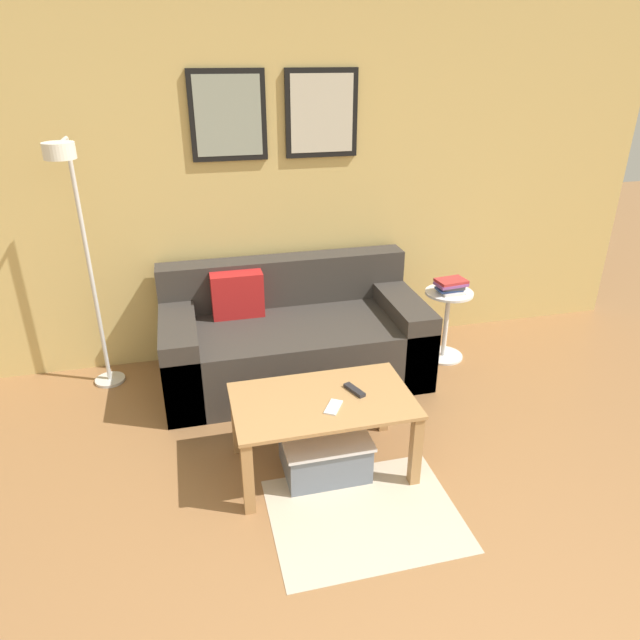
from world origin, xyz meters
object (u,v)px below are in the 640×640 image
object	(u,v)px
storage_bin	(324,452)
book_stack	(451,286)
side_table	(447,318)
couch	(292,339)
coffee_table	(323,412)
cell_phone	(333,407)
remote_control	(354,390)
floor_lamp	(78,230)

from	to	relation	value
storage_bin	book_stack	size ratio (longest dim) A/B	2.02
storage_bin	side_table	size ratio (longest dim) A/B	0.88
couch	storage_bin	size ratio (longest dim) A/B	3.78
coffee_table	book_stack	world-z (taller)	book_stack
couch	book_stack	distance (m)	1.23
side_table	cell_phone	size ratio (longest dim) A/B	3.89
storage_bin	remote_control	size ratio (longest dim) A/B	3.20
side_table	remote_control	distance (m)	1.45
couch	floor_lamp	world-z (taller)	floor_lamp
coffee_table	cell_phone	xyz separation A→B (m)	(0.03, -0.09, 0.09)
floor_lamp	couch	bearing A→B (deg)	-2.32
side_table	cell_phone	bearing A→B (deg)	-136.71
cell_phone	couch	bearing A→B (deg)	121.72
couch	floor_lamp	xyz separation A→B (m)	(-1.30, 0.05, 0.88)
storage_bin	coffee_table	bearing A→B (deg)	93.78
coffee_table	book_stack	distance (m)	1.61
floor_lamp	book_stack	xyz separation A→B (m)	(2.49, -0.09, -0.57)
couch	storage_bin	distance (m)	1.10
couch	cell_phone	size ratio (longest dim) A/B	12.96
coffee_table	book_stack	bearing A→B (deg)	39.63
couch	coffee_table	world-z (taller)	couch
remote_control	floor_lamp	bearing A→B (deg)	122.10
coffee_table	cell_phone	distance (m)	0.13
side_table	book_stack	size ratio (longest dim) A/B	2.29
coffee_table	storage_bin	distance (m)	0.25
floor_lamp	cell_phone	distance (m)	1.91
side_table	book_stack	bearing A→B (deg)	-92.69
couch	storage_bin	bearing A→B (deg)	-92.14
side_table	remote_control	world-z (taller)	side_table
book_stack	remote_control	xyz separation A→B (m)	(-1.04, -0.99, -0.14)
couch	cell_phone	distance (m)	1.16
side_table	remote_control	size ratio (longest dim) A/B	3.63
remote_control	coffee_table	bearing A→B (deg)	167.81
coffee_table	remote_control	xyz separation A→B (m)	(0.19, 0.03, 0.09)
coffee_table	remote_control	bearing A→B (deg)	9.08
cell_phone	coffee_table	bearing A→B (deg)	142.35
floor_lamp	remote_control	bearing A→B (deg)	-36.63
couch	remote_control	bearing A→B (deg)	-81.89
book_stack	couch	bearing A→B (deg)	178.18
floor_lamp	side_table	bearing A→B (deg)	-1.76
book_stack	cell_phone	world-z (taller)	book_stack
storage_bin	book_stack	world-z (taller)	book_stack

